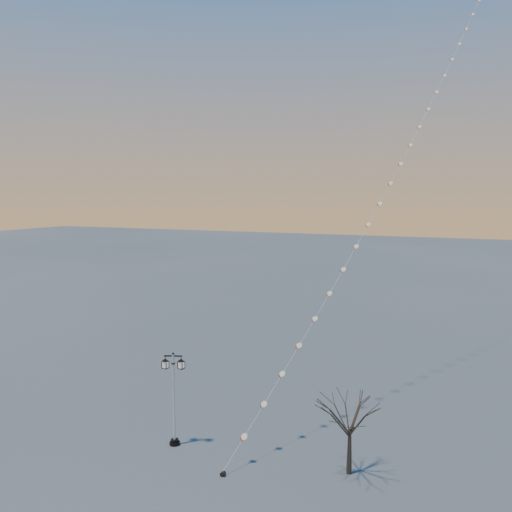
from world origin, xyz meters
The scene contains 4 objects.
ground centered at (0.00, 0.00, 0.00)m, with size 300.00×300.00×0.00m, color #525454.
street_lamp centered at (-2.19, 1.29, 2.81)m, with size 1.23×0.74×5.07m.
bare_tree centered at (7.09, 2.11, 2.85)m, with size 2.48×2.48×4.11m.
kite_train centered at (7.68, 21.56, 21.23)m, with size 12.65×44.83×42.62m.
Camera 1 is at (12.82, -22.04, 13.36)m, focal length 37.73 mm.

